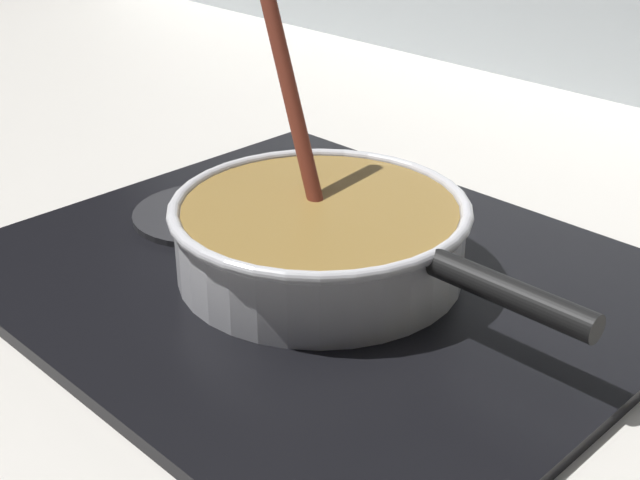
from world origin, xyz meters
The scene contains 5 objects.
ground centered at (0.00, 0.00, -0.02)m, with size 2.40×1.60×0.04m, color beige.
hob_plate centered at (0.14, 0.12, 0.01)m, with size 0.56×0.48×0.01m, color black.
burner_ring centered at (0.14, 0.12, 0.02)m, with size 0.19×0.19×0.01m, color #592D0C.
spare_burner centered at (-0.02, 0.12, 0.01)m, with size 0.14×0.14×0.01m, color #262628.
cooking_pan centered at (0.14, 0.12, 0.05)m, with size 0.39×0.26×0.26m.
Camera 1 is at (0.62, -0.36, 0.38)m, focal length 49.55 mm.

